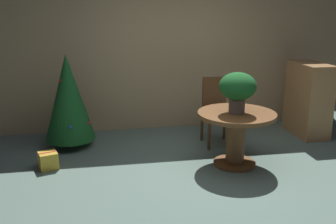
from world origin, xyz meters
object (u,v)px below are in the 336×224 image
object	(u,v)px
wooden_cabinet	(308,99)
holiday_tree	(68,97)
wooden_chair_far	(216,107)
flower_vase	(238,88)
gift_box_gold	(48,160)
round_dining_table	(236,129)

from	to	relation	value
wooden_cabinet	holiday_tree	bearing A→B (deg)	178.88
wooden_chair_far	holiday_tree	distance (m)	2.15
wooden_chair_far	holiday_tree	bearing A→B (deg)	174.72
flower_vase	gift_box_gold	size ratio (longest dim) A/B	1.86
holiday_tree	gift_box_gold	world-z (taller)	holiday_tree
round_dining_table	gift_box_gold	bearing A→B (deg)	172.88
flower_vase	holiday_tree	distance (m)	2.40
holiday_tree	wooden_cabinet	xyz separation A→B (m)	(3.67, -0.07, -0.17)
wooden_chair_far	gift_box_gold	xyz separation A→B (m)	(-2.37, -0.57, -0.44)
round_dining_table	flower_vase	size ratio (longest dim) A/B	1.93
wooden_chair_far	holiday_tree	xyz separation A→B (m)	(-2.13, 0.20, 0.19)
round_dining_table	holiday_tree	distance (m)	2.40
wooden_chair_far	wooden_cabinet	size ratio (longest dim) A/B	0.85
flower_vase	wooden_chair_far	xyz separation A→B (m)	(0.01, 0.89, -0.47)
round_dining_table	flower_vase	bearing A→B (deg)	-123.13
holiday_tree	gift_box_gold	xyz separation A→B (m)	(-0.24, -0.77, -0.63)
round_dining_table	holiday_tree	xyz separation A→B (m)	(-2.13, 1.06, 0.26)
wooden_chair_far	gift_box_gold	world-z (taller)	wooden_chair_far
wooden_chair_far	wooden_cabinet	distance (m)	1.55
holiday_tree	wooden_cabinet	distance (m)	3.68
flower_vase	gift_box_gold	xyz separation A→B (m)	(-2.36, 0.32, -0.92)
round_dining_table	wooden_chair_far	distance (m)	0.87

